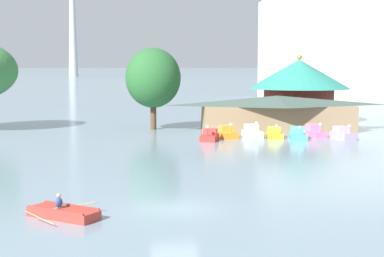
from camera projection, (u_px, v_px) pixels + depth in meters
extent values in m
plane|color=gray|center=(174.00, 209.00, 31.93)|extent=(2000.00, 2000.00, 0.00)
cube|color=#B7382D|center=(63.00, 213.00, 29.97)|extent=(3.85, 3.18, 0.47)
cube|color=#B7382D|center=(71.00, 205.00, 30.47)|extent=(3.01, 2.05, 0.10)
cube|color=#B7382D|center=(55.00, 210.00, 29.41)|extent=(3.01, 2.05, 0.10)
cube|color=#997F5B|center=(59.00, 208.00, 30.08)|extent=(0.82, 1.07, 0.04)
ellipsoid|color=#334C8C|center=(59.00, 202.00, 30.05)|extent=(0.51, 0.54, 0.49)
sphere|color=tan|center=(59.00, 195.00, 30.01)|extent=(0.22, 0.22, 0.22)
cylinder|color=tan|center=(82.00, 204.00, 31.36)|extent=(1.54, 1.05, 0.47)
cylinder|color=tan|center=(40.00, 218.00, 28.65)|extent=(1.54, 1.05, 0.47)
cube|color=red|center=(210.00, 138.00, 59.91)|extent=(2.23, 3.06, 0.60)
cube|color=#E8423C|center=(210.00, 132.00, 60.18)|extent=(1.59, 1.55, 0.55)
cylinder|color=red|center=(208.00, 132.00, 58.78)|extent=(0.14, 0.14, 0.71)
sphere|color=white|center=(208.00, 127.00, 58.72)|extent=(0.32, 0.32, 0.32)
cube|color=orange|center=(227.00, 135.00, 61.91)|extent=(2.12, 2.78, 0.62)
cube|color=gold|center=(226.00, 129.00, 62.13)|extent=(1.55, 1.40, 0.66)
cylinder|color=orange|center=(231.00, 130.00, 60.91)|extent=(0.14, 0.14, 0.66)
sphere|color=white|center=(231.00, 125.00, 60.86)|extent=(0.37, 0.37, 0.37)
cube|color=white|center=(252.00, 134.00, 62.27)|extent=(1.87, 3.14, 0.72)
cube|color=white|center=(251.00, 127.00, 62.55)|extent=(1.38, 1.51, 0.64)
cylinder|color=white|center=(257.00, 128.00, 61.06)|extent=(0.14, 0.14, 0.73)
sphere|color=white|center=(257.00, 123.00, 61.00)|extent=(0.34, 0.34, 0.34)
cube|color=yellow|center=(275.00, 136.00, 61.84)|extent=(1.51, 2.70, 0.55)
cube|color=yellow|center=(274.00, 130.00, 62.11)|extent=(1.24, 1.24, 0.58)
cylinder|color=yellow|center=(276.00, 131.00, 60.73)|extent=(0.14, 0.14, 0.62)
sphere|color=white|center=(276.00, 126.00, 60.68)|extent=(0.34, 0.34, 0.34)
cube|color=#4CB7CC|center=(298.00, 137.00, 60.42)|extent=(1.62, 2.85, 0.63)
cube|color=#5DCDE2|center=(297.00, 130.00, 60.70)|extent=(1.30, 1.32, 0.69)
cylinder|color=#4CB7CC|center=(300.00, 132.00, 59.26)|extent=(0.14, 0.14, 0.59)
sphere|color=white|center=(300.00, 127.00, 59.21)|extent=(0.33, 0.33, 0.33)
cube|color=pink|center=(315.00, 134.00, 62.77)|extent=(2.02, 2.90, 0.64)
cube|color=pink|center=(313.00, 127.00, 63.01)|extent=(1.44, 1.45, 0.70)
cylinder|color=pink|center=(320.00, 129.00, 61.72)|extent=(0.14, 0.14, 0.59)
sphere|color=white|center=(320.00, 124.00, 61.67)|extent=(0.39, 0.39, 0.39)
cube|color=#B299D8|center=(343.00, 136.00, 60.97)|extent=(2.01, 3.22, 0.74)
cube|color=#C8ADF0|center=(341.00, 129.00, 61.25)|extent=(1.44, 1.57, 0.55)
cylinder|color=#B299D8|center=(349.00, 131.00, 59.76)|extent=(0.14, 0.14, 0.53)
sphere|color=white|center=(349.00, 126.00, 59.72)|extent=(0.34, 0.34, 0.34)
cube|color=#9E7F5B|center=(277.00, 118.00, 68.76)|extent=(16.86, 6.30, 2.91)
pyramid|color=#42564C|center=(277.00, 100.00, 68.55)|extent=(18.21, 7.24, 1.09)
cylinder|color=#993328|center=(298.00, 105.00, 79.92)|extent=(9.18, 9.18, 4.34)
cone|color=teal|center=(299.00, 74.00, 79.48)|extent=(13.28, 13.28, 3.79)
sphere|color=#B7993D|center=(299.00, 57.00, 79.24)|extent=(0.70, 0.70, 0.70)
cylinder|color=brown|center=(153.00, 119.00, 70.01)|extent=(0.68, 0.68, 2.53)
ellipsoid|color=#28602D|center=(153.00, 78.00, 69.50)|extent=(6.37, 6.37, 6.89)
cube|color=beige|center=(338.00, 48.00, 128.29)|extent=(30.94, 18.49, 21.61)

